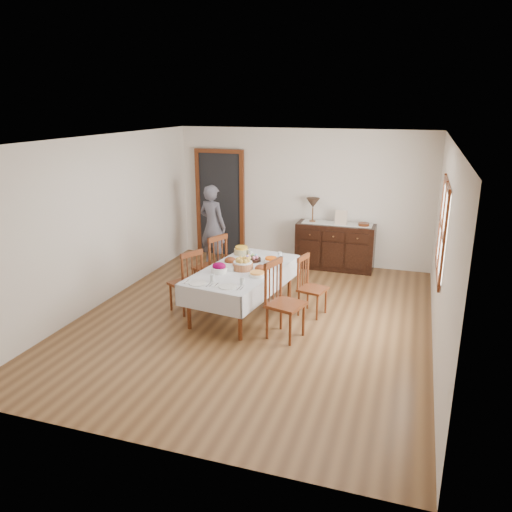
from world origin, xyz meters
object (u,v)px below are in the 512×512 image
(person, at_px, (213,223))
(table_lamp, at_px, (313,204))
(sideboard, at_px, (335,246))
(chair_right_far, at_px, (310,285))
(chair_left_far, at_px, (212,265))
(dining_table, at_px, (243,274))
(chair_left_near, at_px, (187,281))
(chair_right_near, at_px, (282,299))

(person, height_order, table_lamp, person)
(sideboard, bearing_deg, chair_right_far, -90.02)
(chair_left_far, relative_size, person, 0.62)
(chair_right_far, distance_m, table_lamp, 2.46)
(dining_table, xyz_separation_m, chair_left_far, (-0.70, 0.47, -0.08))
(chair_left_near, distance_m, table_lamp, 3.16)
(chair_right_far, bearing_deg, table_lamp, 25.31)
(dining_table, xyz_separation_m, chair_left_near, (-0.80, -0.25, -0.11))
(dining_table, bearing_deg, chair_right_far, 22.10)
(sideboard, bearing_deg, chair_left_far, -129.61)
(chair_left_near, bearing_deg, chair_right_far, 134.00)
(person, bearing_deg, chair_left_far, 128.52)
(chair_left_far, distance_m, table_lamp, 2.49)
(dining_table, relative_size, table_lamp, 4.68)
(chair_right_near, distance_m, chair_right_far, 0.88)
(sideboard, relative_size, person, 0.86)
(dining_table, distance_m, chair_right_far, 1.02)
(chair_left_near, height_order, chair_right_far, chair_left_near)
(chair_right_far, bearing_deg, chair_left_near, 119.33)
(table_lamp, bearing_deg, chair_right_far, -78.65)
(chair_left_far, relative_size, sideboard, 0.72)
(chair_right_near, relative_size, table_lamp, 2.32)
(chair_left_far, bearing_deg, person, -135.21)
(chair_left_near, xyz_separation_m, sideboard, (1.78, 2.75, -0.06))
(dining_table, xyz_separation_m, sideboard, (0.98, 2.50, -0.17))
(chair_right_near, bearing_deg, table_lamp, 20.88)
(chair_left_near, bearing_deg, dining_table, 135.78)
(person, bearing_deg, table_lamp, -145.60)
(chair_left_near, bearing_deg, table_lamp, -176.72)
(person, distance_m, table_lamp, 1.95)
(dining_table, bearing_deg, sideboard, 76.87)
(dining_table, relative_size, sideboard, 1.47)
(chair_left_far, xyz_separation_m, chair_right_near, (1.48, -1.09, 0.01))
(table_lamp, bearing_deg, person, -161.87)
(sideboard, distance_m, table_lamp, 0.92)
(chair_right_far, distance_m, person, 2.86)
(chair_left_near, distance_m, sideboard, 3.27)
(chair_left_far, height_order, chair_right_far, chair_left_far)
(sideboard, bearing_deg, table_lamp, 176.20)
(chair_left_far, xyz_separation_m, table_lamp, (1.22, 2.05, 0.70))
(dining_table, distance_m, table_lamp, 2.66)
(chair_left_near, relative_size, table_lamp, 2.15)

